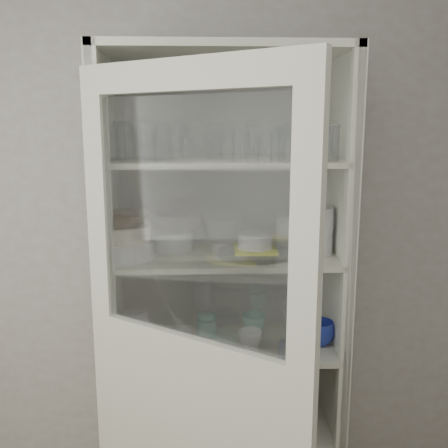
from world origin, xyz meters
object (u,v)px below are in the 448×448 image
(goblet_1, at_px, (182,138))
(mug_teal, at_px, (254,326))
(cream_bowl, at_px, (124,233))
(white_canister, at_px, (137,325))
(goblet_3, at_px, (312,140))
(measuring_cups, at_px, (172,348))
(mug_white, at_px, (250,341))
(teal_jar, at_px, (207,327))
(white_ramekin, at_px, (255,241))
(goblet_0, at_px, (126,138))
(tin_box, at_px, (254,415))
(grey_bowl_stack, at_px, (317,231))
(pantry_cabinet, at_px, (223,319))
(plate_stack_back, at_px, (170,240))
(mug_blue, at_px, (319,333))
(glass_platter, at_px, (255,253))
(terracotta_bowl, at_px, (124,219))
(cupboard_door, at_px, (192,398))
(cream_dish, at_px, (172,420))
(goblet_2, at_px, (283,138))
(plate_stack_front, at_px, (125,250))
(yellow_trivet, at_px, (255,249))

(goblet_1, bearing_deg, mug_teal, -13.14)
(cream_bowl, relative_size, white_canister, 1.64)
(goblet_3, distance_m, measuring_cups, 1.07)
(mug_white, relative_size, teal_jar, 0.96)
(measuring_cups, bearing_deg, white_ramekin, 11.73)
(goblet_0, distance_m, tin_box, 1.37)
(grey_bowl_stack, xyz_separation_m, mug_teal, (-0.26, 0.07, -0.45))
(pantry_cabinet, distance_m, plate_stack_back, 0.43)
(mug_blue, bearing_deg, teal_jar, 154.41)
(pantry_cabinet, bearing_deg, mug_blue, -14.68)
(plate_stack_back, height_order, glass_platter, plate_stack_back)
(terracotta_bowl, bearing_deg, cream_bowl, 0.00)
(mug_white, bearing_deg, goblet_1, 157.56)
(cream_bowl, bearing_deg, mug_blue, 0.47)
(pantry_cabinet, distance_m, white_ramekin, 0.41)
(goblet_1, height_order, measuring_cups, goblet_1)
(terracotta_bowl, height_order, glass_platter, terracotta_bowl)
(cupboard_door, height_order, mug_teal, cupboard_door)
(pantry_cabinet, bearing_deg, plate_stack_back, 172.08)
(mug_blue, height_order, cream_dish, mug_blue)
(glass_platter, relative_size, mug_white, 3.21)
(goblet_2, height_order, teal_jar, goblet_2)
(mug_teal, distance_m, tin_box, 0.42)
(goblet_3, distance_m, tin_box, 1.27)
(pantry_cabinet, distance_m, glass_platter, 0.37)
(goblet_2, height_order, mug_teal, goblet_2)
(goblet_0, relative_size, mug_teal, 1.49)
(pantry_cabinet, relative_size, goblet_2, 12.38)
(goblet_2, relative_size, cream_bowl, 0.78)
(terracotta_bowl, xyz_separation_m, cream_dish, (0.18, 0.03, -0.93))
(terracotta_bowl, xyz_separation_m, grey_bowl_stack, (0.80, 0.04, -0.06))
(cupboard_door, height_order, white_ramekin, cupboard_door)
(goblet_3, height_order, mug_blue, goblet_3)
(plate_stack_front, height_order, mug_white, plate_stack_front)
(goblet_0, height_order, terracotta_bowl, goblet_0)
(goblet_0, bearing_deg, mug_blue, -8.94)
(white_ramekin, xyz_separation_m, measuring_cups, (-0.35, -0.07, -0.44))
(goblet_0, height_order, mug_blue, goblet_0)
(cupboard_door, height_order, glass_platter, cupboard_door)
(terracotta_bowl, height_order, measuring_cups, terracotta_bowl)
(teal_jar, bearing_deg, goblet_2, 12.75)
(white_canister, bearing_deg, goblet_1, 20.83)
(teal_jar, bearing_deg, mug_blue, -9.74)
(plate_stack_back, height_order, mug_white, plate_stack_back)
(goblet_1, relative_size, yellow_trivet, 0.94)
(cupboard_door, distance_m, mug_teal, 0.60)
(tin_box, bearing_deg, yellow_trivet, -99.67)
(goblet_3, xyz_separation_m, teal_jar, (-0.46, -0.05, -0.82))
(cream_dish, bearing_deg, grey_bowl_stack, 0.56)
(mug_teal, xyz_separation_m, mug_white, (-0.03, -0.15, -0.01))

